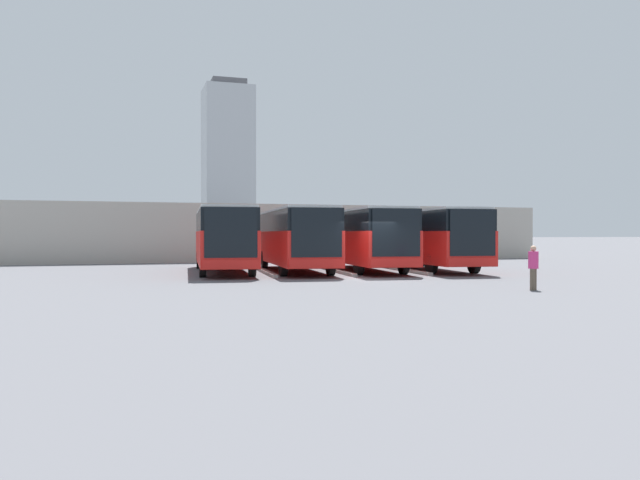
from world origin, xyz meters
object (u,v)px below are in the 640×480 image
bus_3 (223,237)px  pedestrian (533,266)px  bus_0 (426,237)px  bus_1 (361,237)px  bus_2 (294,237)px

bus_3 → pedestrian: size_ratio=7.44×
bus_0 → bus_1: (3.63, -0.39, 0.00)m
bus_3 → bus_2: bearing=177.1°
bus_0 → bus_3: bearing=-0.8°
bus_2 → bus_3: 3.66m
bus_1 → bus_2: size_ratio=1.00×
bus_0 → pedestrian: (2.12, 12.24, -0.97)m
bus_0 → bus_3: (10.88, -1.15, 0.00)m
bus_0 → bus_2: (7.25, -0.64, 0.00)m
bus_0 → bus_1: size_ratio=1.00×
pedestrian → bus_0: bearing=42.7°
bus_2 → bus_1: bearing=-178.7°
bus_2 → bus_3: size_ratio=1.00×
bus_0 → bus_2: 7.28m
bus_0 → bus_2: bearing=0.2°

